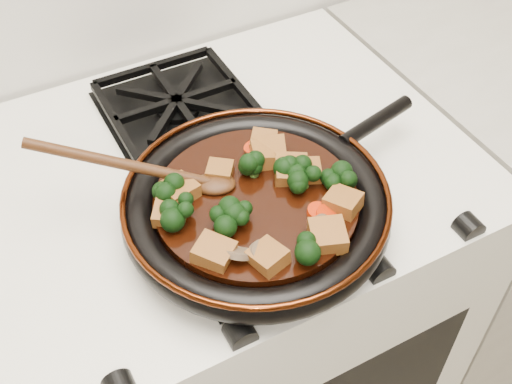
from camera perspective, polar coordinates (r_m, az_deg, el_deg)
name	(u,v)px	position (r m, az deg, el deg)	size (l,w,h in m)	color
stove	(225,324)	(1.32, -2.76, -11.64)	(0.76, 0.60, 0.90)	white
burner_grate_front	(259,220)	(0.87, 0.24, -2.52)	(0.23, 0.23, 0.03)	black
burner_grate_back	(177,105)	(1.06, -7.02, 7.67)	(0.23, 0.23, 0.03)	black
skillet	(257,205)	(0.85, 0.10, -1.14)	(0.48, 0.36, 0.05)	black
braising_sauce	(256,203)	(0.85, 0.00, -0.98)	(0.27, 0.27, 0.02)	black
tofu_cube_0	(220,172)	(0.86, -3.24, 1.83)	(0.03, 0.03, 0.02)	brown
tofu_cube_1	(270,151)	(0.89, 1.25, 3.64)	(0.04, 0.04, 0.02)	brown
tofu_cube_2	(268,257)	(0.77, 1.07, -5.82)	(0.04, 0.04, 0.02)	brown
tofu_cube_3	(168,213)	(0.82, -7.84, -1.86)	(0.04, 0.03, 0.02)	brown
tofu_cube_4	(343,202)	(0.83, 7.73, -0.92)	(0.04, 0.04, 0.02)	brown
tofu_cube_5	(179,191)	(0.84, -6.88, 0.08)	(0.04, 0.04, 0.02)	brown
tofu_cube_6	(214,252)	(0.77, -3.77, -5.38)	(0.04, 0.04, 0.02)	brown
tofu_cube_7	(291,171)	(0.86, 3.14, 1.90)	(0.04, 0.05, 0.02)	brown
tofu_cube_8	(307,171)	(0.87, 4.56, 1.87)	(0.04, 0.04, 0.02)	brown
tofu_cube_9	(263,142)	(0.91, 0.67, 4.51)	(0.03, 0.04, 0.02)	brown
tofu_cube_10	(265,155)	(0.88, 0.83, 3.29)	(0.04, 0.04, 0.02)	brown
tofu_cube_11	(328,236)	(0.79, 6.38, -3.89)	(0.04, 0.05, 0.02)	brown
broccoli_floret_0	(338,183)	(0.85, 7.29, 0.76)	(0.06, 0.06, 0.05)	black
broccoli_floret_1	(255,169)	(0.86, -0.11, 2.02)	(0.06, 0.06, 0.05)	black
broccoli_floret_2	(172,194)	(0.84, -7.51, -0.15)	(0.06, 0.06, 0.05)	black
broccoli_floret_3	(181,216)	(0.81, -6.73, -2.10)	(0.06, 0.06, 0.06)	black
broccoli_floret_4	(229,223)	(0.80, -2.45, -2.75)	(0.06, 0.06, 0.05)	black
broccoli_floret_5	(242,213)	(0.80, -1.25, -1.84)	(0.06, 0.06, 0.06)	black
broccoli_floret_6	(293,169)	(0.86, 3.32, 2.09)	(0.06, 0.06, 0.05)	black
broccoli_floret_7	(310,246)	(0.78, 4.81, -4.79)	(0.06, 0.06, 0.05)	black
broccoli_floret_8	(304,182)	(0.85, 4.33, 0.90)	(0.06, 0.06, 0.05)	black
carrot_coin_0	(182,183)	(0.86, -6.55, 0.80)	(0.03, 0.03, 0.01)	red
carrot_coin_1	(327,216)	(0.82, 6.35, -2.10)	(0.03, 0.03, 0.01)	red
carrot_coin_2	(254,148)	(0.90, -0.16, 3.96)	(0.03, 0.03, 0.01)	red
carrot_coin_3	(319,212)	(0.82, 5.60, -1.77)	(0.03, 0.03, 0.01)	red
mushroom_slice_0	(238,253)	(0.77, -1.61, -5.45)	(0.04, 0.04, 0.01)	brown
mushroom_slice_1	(263,254)	(0.77, 0.60, -5.57)	(0.04, 0.04, 0.01)	brown
mushroom_slice_2	(180,203)	(0.83, -6.79, -1.01)	(0.03, 0.03, 0.01)	brown
mushroom_slice_3	(322,226)	(0.80, 5.93, -3.06)	(0.03, 0.03, 0.01)	brown
wooden_spoon	(162,172)	(0.84, -8.39, 1.75)	(0.15, 0.10, 0.25)	#41210D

